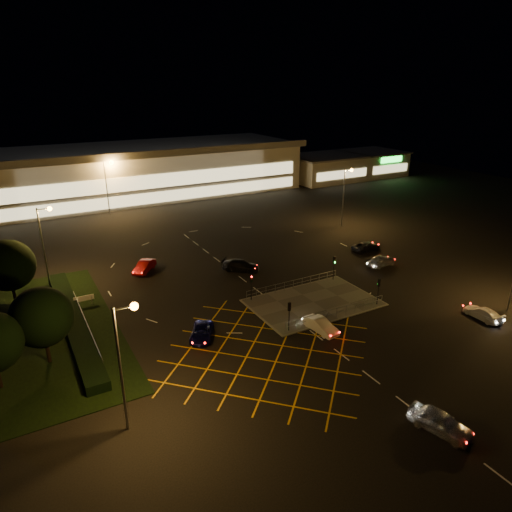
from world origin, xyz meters
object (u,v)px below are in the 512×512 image
car_near_silver (440,422)px  car_circ_red (144,266)px  signal_ne (334,263)px  signal_sw (289,311)px  car_queue_white (321,325)px  car_left_blue (202,332)px  signal_nw (251,282)px  car_far_dkgrey (241,265)px  signal_se (379,286)px  car_east_grey (366,246)px  car_approach_white (483,313)px  car_right_silver (381,261)px

car_near_silver → car_circ_red: size_ratio=1.05×
car_near_silver → car_circ_red: bearing=88.8°
signal_ne → signal_sw: bearing=-146.4°
car_queue_white → car_left_blue: 12.06m
signal_nw → car_queue_white: (2.83, -9.57, -1.68)m
signal_sw → car_far_dkgrey: bearing=-100.6°
signal_nw → car_near_silver: bearing=-85.8°
car_queue_white → car_near_silver: bearing=-99.6°
signal_se → car_east_grey: bearing=-128.0°
car_far_dkgrey → car_approach_white: 29.68m
signal_sw → car_near_silver: 17.50m
car_far_dkgrey → car_right_silver: size_ratio=1.13×
car_near_silver → car_right_silver: 32.15m
car_right_silver → car_queue_white: bearing=114.7°
car_near_silver → car_left_blue: (-10.09, 20.50, -0.18)m
car_queue_white → car_left_blue: bearing=150.7°
signal_ne → car_east_grey: (11.30, 6.48, -1.72)m
car_east_grey → car_approach_white: (-3.53, -22.34, -0.02)m
car_near_silver → car_left_blue: 22.85m
signal_se → car_left_blue: (-20.24, 3.17, -1.75)m
car_far_dkgrey → car_east_grey: (20.17, -2.23, -0.09)m
signal_sw → car_left_blue: (-8.24, 3.17, -1.75)m
car_near_silver → car_far_dkgrey: size_ratio=0.92×
car_circ_red → car_approach_white: (28.08, -30.56, -0.11)m
signal_se → signal_nw: size_ratio=1.00×
signal_sw → car_approach_white: size_ratio=0.73×
car_far_dkgrey → car_right_silver: bearing=-72.9°
car_right_silver → signal_sw: bearing=107.6°
signal_sw → car_circ_red: (-8.31, 22.68, -1.64)m
signal_se → car_far_dkgrey: signal_se is taller
signal_ne → car_approach_white: signal_ne is taller
signal_sw → car_near_silver: size_ratio=0.68×
car_near_silver → car_queue_white: car_near_silver is taller
car_right_silver → car_circ_red: bearing=59.3°
car_near_silver → car_far_dkgrey: car_near_silver is taller
car_left_blue → car_approach_white: size_ratio=1.03×
car_right_silver → signal_nw: bearing=86.8°
signal_ne → car_near_silver: size_ratio=0.68×
car_queue_white → car_circ_red: size_ratio=0.94×
car_right_silver → signal_se: bearing=129.5°
signal_sw → car_approach_white: 21.35m
signal_sw → car_right_silver: signal_sw is taller
car_left_blue → car_circ_red: bearing=120.8°
signal_nw → car_queue_white: size_ratio=0.76×
car_left_blue → car_right_silver: bearing=41.3°
signal_sw → car_queue_white: 3.66m
car_east_grey → car_circ_red: bearing=70.5°
signal_nw → signal_ne: bearing=0.0°
signal_sw → car_east_grey: (23.30, 14.46, -1.72)m
car_near_silver → car_east_grey: car_near_silver is taller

